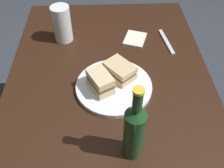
{
  "coord_description": "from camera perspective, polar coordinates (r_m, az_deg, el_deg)",
  "views": [
    {
      "loc": [
        0.63,
        -0.02,
        1.42
      ],
      "look_at": [
        -0.01,
        0.01,
        0.75
      ],
      "focal_mm": 40.67,
      "sensor_mm": 36.0,
      "label": 1
    }
  ],
  "objects": [
    {
      "name": "potato_wedge_left_edge",
      "position": [
        1.0,
        0.04,
        3.74
      ],
      "size": [
        0.03,
        0.04,
        0.02
      ],
      "primitive_type": "cube",
      "rotation": [
        0.0,
        0.0,
        1.13
      ],
      "color": "gold",
      "rests_on": "plate"
    },
    {
      "name": "dining_table",
      "position": [
        1.24,
        -0.34,
        -12.68
      ],
      "size": [
        1.26,
        0.8,
        0.72
      ],
      "primitive_type": "cube",
      "color": "black",
      "rests_on": "ground"
    },
    {
      "name": "potato_wedge_back",
      "position": [
        0.97,
        -0.45,
        2.29
      ],
      "size": [
        0.04,
        0.05,
        0.02
      ],
      "primitive_type": "cube",
      "rotation": [
        0.0,
        0.0,
        2.02
      ],
      "color": "gold",
      "rests_on": "plate"
    },
    {
      "name": "potato_wedge_front",
      "position": [
        0.98,
        0.89,
        2.39
      ],
      "size": [
        0.05,
        0.04,
        0.01
      ],
      "primitive_type": "cube",
      "rotation": [
        0.0,
        0.0,
        5.83
      ],
      "color": "gold",
      "rests_on": "plate"
    },
    {
      "name": "potato_wedge_middle",
      "position": [
        0.97,
        -0.18,
        2.09
      ],
      "size": [
        0.04,
        0.04,
        0.02
      ],
      "primitive_type": "cube",
      "rotation": [
        0.0,
        0.0,
        2.43
      ],
      "color": "#B77F33",
      "rests_on": "plate"
    },
    {
      "name": "cider_bottle",
      "position": [
        0.71,
        5.0,
        -10.43
      ],
      "size": [
        0.06,
        0.06,
        0.28
      ],
      "color": "#19421E",
      "rests_on": "dining_table"
    },
    {
      "name": "fork",
      "position": [
        1.19,
        12.13,
        9.34
      ],
      "size": [
        0.18,
        0.04,
        0.01
      ],
      "primitive_type": "cube",
      "rotation": [
        0.0,
        0.0,
        3.29
      ],
      "color": "silver",
      "rests_on": "dining_table"
    },
    {
      "name": "plate",
      "position": [
        0.95,
        0.43,
        -0.53
      ],
      "size": [
        0.29,
        0.29,
        0.02
      ],
      "primitive_type": "cylinder",
      "color": "white",
      "rests_on": "dining_table"
    },
    {
      "name": "sandwich_half_right",
      "position": [
        0.91,
        -2.62,
        0.55
      ],
      "size": [
        0.12,
        0.11,
        0.07
      ],
      "color": "beige",
      "rests_on": "plate"
    },
    {
      "name": "napkin",
      "position": [
        1.18,
        5.19,
        10.1
      ],
      "size": [
        0.13,
        0.12,
        0.01
      ],
      "primitive_type": "cube",
      "rotation": [
        0.0,
        0.0,
        -0.34
      ],
      "color": "silver",
      "rests_on": "dining_table"
    },
    {
      "name": "potato_wedge_right_edge",
      "position": [
        1.0,
        -1.32,
        3.38
      ],
      "size": [
        0.02,
        0.04,
        0.01
      ],
      "primitive_type": "cube",
      "rotation": [
        0.0,
        0.0,
        4.75
      ],
      "color": "gold",
      "rests_on": "plate"
    },
    {
      "name": "sandwich_half_left",
      "position": [
        0.96,
        1.74,
        3.03
      ],
      "size": [
        0.14,
        0.13,
        0.06
      ],
      "color": "#CCB284",
      "rests_on": "plate"
    },
    {
      "name": "pint_glass",
      "position": [
        1.17,
        -11.1,
        12.73
      ],
      "size": [
        0.08,
        0.08,
        0.16
      ],
      "color": "white",
      "rests_on": "dining_table"
    }
  ]
}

